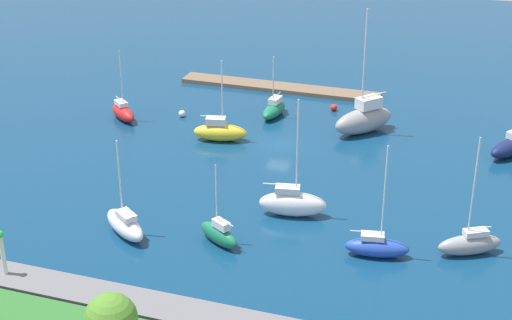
% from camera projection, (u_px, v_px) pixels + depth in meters
% --- Properties ---
extents(water, '(160.00, 160.00, 0.00)m').
position_uv_depth(water, '(278.00, 145.00, 84.23)').
color(water, navy).
rests_on(water, ground).
extents(pier_dock, '(26.50, 3.18, 0.53)m').
position_uv_depth(pier_dock, '(279.00, 87.00, 100.73)').
color(pier_dock, brown).
rests_on(pier_dock, ground).
extents(breakwater, '(60.45, 3.12, 1.17)m').
position_uv_depth(breakwater, '(145.00, 309.00, 55.68)').
color(breakwater, slate).
rests_on(breakwater, ground).
extents(harbor_beacon, '(0.56, 0.56, 3.73)m').
position_uv_depth(harbor_beacon, '(2.00, 249.00, 57.94)').
color(harbor_beacon, silver).
rests_on(harbor_beacon, breakwater).
extents(park_tree_center, '(3.40, 3.40, 5.19)m').
position_uv_depth(park_tree_center, '(111.00, 320.00, 47.67)').
color(park_tree_center, brown).
rests_on(park_tree_center, shoreline_park).
extents(sailboat_white_by_breakwater, '(5.73, 4.87, 8.76)m').
position_uv_depth(sailboat_white_by_breakwater, '(125.00, 224.00, 66.04)').
color(sailboat_white_by_breakwater, white).
rests_on(sailboat_white_by_breakwater, water).
extents(sailboat_green_east_end, '(4.60, 3.45, 7.25)m').
position_uv_depth(sailboat_green_east_end, '(219.00, 234.00, 64.77)').
color(sailboat_green_east_end, '#19724C').
rests_on(sailboat_green_east_end, water).
extents(sailboat_gray_outer_mooring, '(5.56, 4.07, 10.50)m').
position_uv_depth(sailboat_gray_outer_mooring, '(470.00, 244.00, 63.22)').
color(sailboat_gray_outer_mooring, gray).
rests_on(sailboat_gray_outer_mooring, water).
extents(sailboat_blue_mid_basin, '(5.47, 2.67, 9.91)m').
position_uv_depth(sailboat_blue_mid_basin, '(377.00, 246.00, 62.96)').
color(sailboat_blue_mid_basin, '#2347B2').
rests_on(sailboat_blue_mid_basin, water).
extents(sailboat_yellow_inner_mooring, '(6.25, 3.35, 9.20)m').
position_uv_depth(sailboat_yellow_inner_mooring, '(220.00, 131.00, 84.89)').
color(sailboat_yellow_inner_mooring, yellow).
rests_on(sailboat_yellow_inner_mooring, water).
extents(sailboat_red_near_pier, '(5.07, 4.60, 8.48)m').
position_uv_depth(sailboat_red_near_pier, '(123.00, 112.00, 90.73)').
color(sailboat_red_near_pier, red).
rests_on(sailboat_red_near_pier, water).
extents(sailboat_white_far_north, '(6.34, 3.08, 11.16)m').
position_uv_depth(sailboat_white_far_north, '(292.00, 203.00, 69.13)').
color(sailboat_white_far_north, white).
rests_on(sailboat_white_far_north, water).
extents(sailboat_green_far_south, '(2.32, 5.48, 7.49)m').
position_uv_depth(sailboat_green_far_south, '(274.00, 109.00, 91.67)').
color(sailboat_green_far_south, '#19724C').
rests_on(sailboat_green_far_south, water).
extents(sailboat_gray_center_basin, '(6.98, 7.73, 14.26)m').
position_uv_depth(sailboat_gray_center_basin, '(364.00, 119.00, 86.79)').
color(sailboat_gray_center_basin, gray).
rests_on(sailboat_gray_center_basin, water).
extents(mooring_buoy_white, '(0.82, 0.82, 0.82)m').
position_uv_depth(mooring_buoy_white, '(182.00, 114.00, 91.71)').
color(mooring_buoy_white, white).
rests_on(mooring_buoy_white, water).
extents(mooring_buoy_red, '(0.81, 0.81, 0.81)m').
position_uv_depth(mooring_buoy_red, '(334.00, 108.00, 93.57)').
color(mooring_buoy_red, red).
rests_on(mooring_buoy_red, water).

